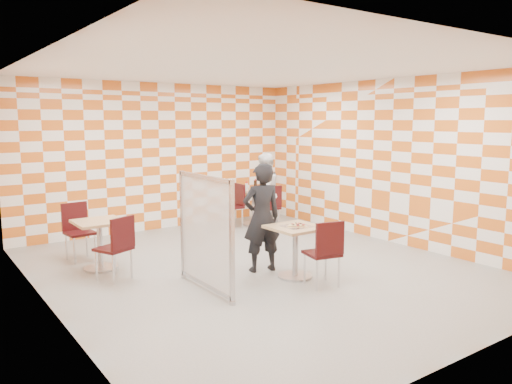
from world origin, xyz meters
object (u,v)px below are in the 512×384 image
Objects in this scene: man_white at (264,192)px; sport_bottle at (247,187)px; empty_table at (100,236)px; man_dark at (262,218)px; chair_second_front at (270,204)px; chair_empty_near at (118,243)px; chair_second_side at (235,202)px; main_table at (295,243)px; chair_empty_far at (78,226)px; soda_bottle at (255,185)px; partition at (205,232)px; chair_main_front at (326,248)px; second_table at (254,201)px.

man_white is 0.56m from sport_bottle.
empty_table is at bearing -159.28° from sport_bottle.
chair_second_front is at bearing -116.78° from man_dark.
empty_table is at bearing -169.57° from chair_second_front.
chair_second_front and chair_empty_near have the same top height.
chair_second_front is 0.59× the size of man_white.
man_white is at bearing -49.43° from chair_second_side.
main_table is 0.81× the size of chair_empty_far.
main_table is at bearing -108.62° from chair_second_side.
main_table is 3.26× the size of soda_bottle.
empty_table is 0.48× the size of partition.
chair_second_side is at bearing 74.50° from chair_main_front.
partition is (-2.91, -2.47, 0.25)m from chair_second_front.
man_white reaches higher than chair_empty_far.
chair_main_front is at bearing -31.26° from partition.
empty_table is at bearing -158.52° from chair_second_side.
chair_second_front is 3.86m from chair_empty_far.
partition is at bearing -128.62° from chair_second_side.
chair_main_front is 4.24m from sport_bottle.
main_table is at bearing -113.34° from sport_bottle.
chair_main_front reaches higher than empty_table.
sport_bottle is at bearing -101.13° from man_white.
chair_main_front is at bearing -49.90° from empty_table.
chair_empty_near is 1.00× the size of chair_empty_far.
chair_empty_near and chair_empty_far have the same top height.
chair_main_front is 0.60× the size of partition.
second_table is at bearing -117.55° from man_white.
chair_second_side is at bearing 21.48° from empty_table.
chair_second_front reaches higher than second_table.
chair_empty_near is at bearing 148.44° from main_table.
chair_empty_near is at bearing -151.08° from soda_bottle.
man_dark is 2.89m from man_white.
chair_empty_far is 4.02× the size of soda_bottle.
chair_empty_far is 3.05m from man_dark.
man_white is 7.89× the size of sport_bottle.
chair_empty_near reaches higher than empty_table.
sport_bottle is at bearing 66.66° from main_table.
empty_table is 0.75m from chair_empty_far.
chair_empty_near is 0.59× the size of man_white.
main_table is 0.46× the size of man_dark.
chair_second_side is 1.00× the size of chair_empty_far.
main_table is at bearing -120.17° from chair_second_front.
chair_main_front is 1.00× the size of chair_empty_far.
man_white is (1.49, 3.43, 0.24)m from chair_main_front.
second_table is at bearing 46.48° from partition.
partition is at bearing -65.03° from empty_table.
man_white reaches higher than main_table.
chair_empty_far is 3.81m from sport_bottle.
sport_bottle reaches higher than chair_second_side.
second_table is 0.81× the size of chair_second_side.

